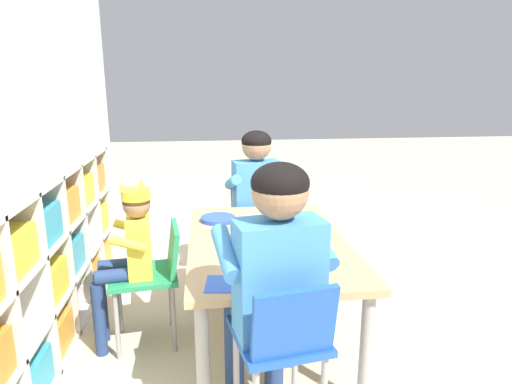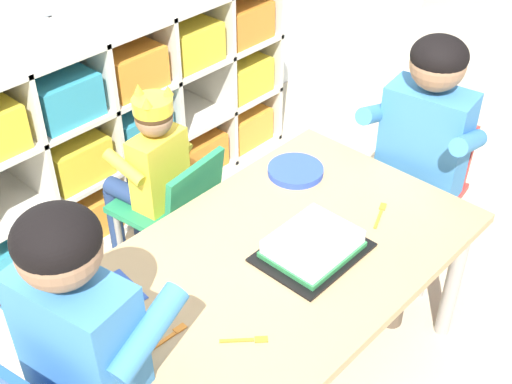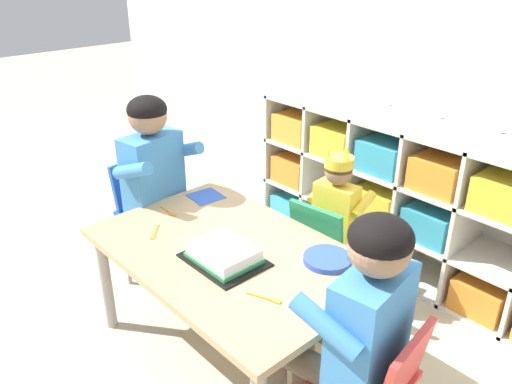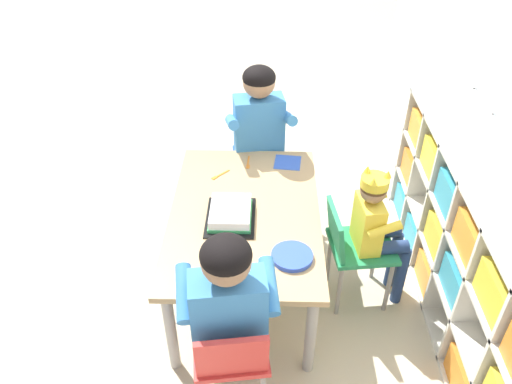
{
  "view_description": "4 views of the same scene",
  "coord_description": "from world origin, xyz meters",
  "px_view_note": "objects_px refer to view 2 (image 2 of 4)",
  "views": [
    {
      "loc": [
        -2.06,
        0.3,
        1.32
      ],
      "look_at": [
        0.09,
        0.05,
        0.78
      ],
      "focal_mm": 31.03,
      "sensor_mm": 36.0,
      "label": 1
    },
    {
      "loc": [
        -1.18,
        -0.98,
        1.93
      ],
      "look_at": [
        -0.01,
        0.1,
        0.73
      ],
      "focal_mm": 47.46,
      "sensor_mm": 36.0,
      "label": 2
    },
    {
      "loc": [
        1.44,
        -1.15,
        1.71
      ],
      "look_at": [
        0.04,
        0.11,
        0.8
      ],
      "focal_mm": 36.0,
      "sensor_mm": 36.0,
      "label": 3
    },
    {
      "loc": [
        2.08,
        0.11,
        2.23
      ],
      "look_at": [
        0.05,
        0.06,
        0.72
      ],
      "focal_mm": 36.07,
      "sensor_mm": 36.0,
      "label": 4
    }
  ],
  "objects_px": {
    "activity_table": "(283,266)",
    "child_with_crown": "(150,164)",
    "fork_near_cake_tray": "(380,214)",
    "guest_at_table_side": "(418,146)",
    "birthday_cake_on_tray": "(313,246)",
    "classroom_chair_guest_side": "(421,182)",
    "fork_at_table_front_edge": "(247,340)",
    "adult_helper_seated": "(99,327)",
    "paper_plate_stack": "(295,171)",
    "classroom_chair_blue": "(175,207)",
    "fork_scattered_mid_table": "(169,336)"
  },
  "relations": [
    {
      "from": "fork_near_cake_tray",
      "to": "activity_table",
      "type": "bearing_deg",
      "value": -40.25
    },
    {
      "from": "classroom_chair_blue",
      "to": "adult_helper_seated",
      "type": "relative_size",
      "value": 0.58
    },
    {
      "from": "paper_plate_stack",
      "to": "child_with_crown",
      "type": "bearing_deg",
      "value": 123.43
    },
    {
      "from": "activity_table",
      "to": "child_with_crown",
      "type": "relative_size",
      "value": 1.4
    },
    {
      "from": "classroom_chair_blue",
      "to": "adult_helper_seated",
      "type": "distance_m",
      "value": 0.89
    },
    {
      "from": "child_with_crown",
      "to": "classroom_chair_blue",
      "type": "bearing_deg",
      "value": 89.31
    },
    {
      "from": "paper_plate_stack",
      "to": "adult_helper_seated",
      "type": "bearing_deg",
      "value": -170.09
    },
    {
      "from": "guest_at_table_side",
      "to": "fork_scattered_mid_table",
      "type": "bearing_deg",
      "value": -100.19
    },
    {
      "from": "activity_table",
      "to": "classroom_chair_guest_side",
      "type": "xyz_separation_m",
      "value": [
        0.78,
        -0.02,
        -0.09
      ]
    },
    {
      "from": "classroom_chair_guest_side",
      "to": "birthday_cake_on_tray",
      "type": "height_order",
      "value": "classroom_chair_guest_side"
    },
    {
      "from": "classroom_chair_guest_side",
      "to": "fork_at_table_front_edge",
      "type": "relative_size",
      "value": 6.37
    },
    {
      "from": "adult_helper_seated",
      "to": "paper_plate_stack",
      "type": "bearing_deg",
      "value": -89.8
    },
    {
      "from": "child_with_crown",
      "to": "classroom_chair_guest_side",
      "type": "bearing_deg",
      "value": 129.15
    },
    {
      "from": "birthday_cake_on_tray",
      "to": "fork_scattered_mid_table",
      "type": "xyz_separation_m",
      "value": [
        -0.51,
        0.07,
        -0.03
      ]
    },
    {
      "from": "classroom_chair_guest_side",
      "to": "activity_table",
      "type": "bearing_deg",
      "value": -99.88
    },
    {
      "from": "guest_at_table_side",
      "to": "birthday_cake_on_tray",
      "type": "height_order",
      "value": "guest_at_table_side"
    },
    {
      "from": "child_with_crown",
      "to": "classroom_chair_guest_side",
      "type": "xyz_separation_m",
      "value": [
        0.74,
        -0.7,
        -0.13
      ]
    },
    {
      "from": "child_with_crown",
      "to": "guest_at_table_side",
      "type": "height_order",
      "value": "guest_at_table_side"
    },
    {
      "from": "classroom_chair_guest_side",
      "to": "paper_plate_stack",
      "type": "distance_m",
      "value": 0.54
    },
    {
      "from": "classroom_chair_guest_side",
      "to": "paper_plate_stack",
      "type": "xyz_separation_m",
      "value": [
        -0.45,
        0.26,
        0.16
      ]
    },
    {
      "from": "classroom_chair_blue",
      "to": "classroom_chair_guest_side",
      "type": "height_order",
      "value": "classroom_chair_guest_side"
    },
    {
      "from": "classroom_chair_blue",
      "to": "guest_at_table_side",
      "type": "distance_m",
      "value": 0.91
    },
    {
      "from": "classroom_chair_guest_side",
      "to": "fork_near_cake_tray",
      "type": "xyz_separation_m",
      "value": [
        -0.44,
        -0.09,
        0.15
      ]
    },
    {
      "from": "activity_table",
      "to": "fork_scattered_mid_table",
      "type": "distance_m",
      "value": 0.47
    },
    {
      "from": "activity_table",
      "to": "child_with_crown",
      "type": "height_order",
      "value": "child_with_crown"
    },
    {
      "from": "activity_table",
      "to": "adult_helper_seated",
      "type": "relative_size",
      "value": 1.12
    },
    {
      "from": "child_with_crown",
      "to": "fork_at_table_front_edge",
      "type": "xyz_separation_m",
      "value": [
        -0.37,
        -0.84,
        0.02
      ]
    },
    {
      "from": "adult_helper_seated",
      "to": "classroom_chair_guest_side",
      "type": "height_order",
      "value": "adult_helper_seated"
    },
    {
      "from": "child_with_crown",
      "to": "birthday_cake_on_tray",
      "type": "distance_m",
      "value": 0.75
    },
    {
      "from": "activity_table",
      "to": "paper_plate_stack",
      "type": "relative_size",
      "value": 6.13
    },
    {
      "from": "guest_at_table_side",
      "to": "fork_at_table_front_edge",
      "type": "distance_m",
      "value": 1.02
    },
    {
      "from": "adult_helper_seated",
      "to": "classroom_chair_guest_side",
      "type": "relative_size",
      "value": 1.64
    },
    {
      "from": "adult_helper_seated",
      "to": "birthday_cake_on_tray",
      "type": "height_order",
      "value": "adult_helper_seated"
    },
    {
      "from": "activity_table",
      "to": "classroom_chair_blue",
      "type": "distance_m",
      "value": 0.59
    },
    {
      "from": "classroom_chair_blue",
      "to": "fork_scattered_mid_table",
      "type": "relative_size",
      "value": 4.72
    },
    {
      "from": "guest_at_table_side",
      "to": "birthday_cake_on_tray",
      "type": "xyz_separation_m",
      "value": [
        -0.63,
        -0.03,
        -0.04
      ]
    },
    {
      "from": "birthday_cake_on_tray",
      "to": "child_with_crown",
      "type": "bearing_deg",
      "value": 90.63
    },
    {
      "from": "activity_table",
      "to": "birthday_cake_on_tray",
      "type": "height_order",
      "value": "birthday_cake_on_tray"
    },
    {
      "from": "child_with_crown",
      "to": "adult_helper_seated",
      "type": "distance_m",
      "value": 0.91
    },
    {
      "from": "adult_helper_seated",
      "to": "paper_plate_stack",
      "type": "relative_size",
      "value": 5.46
    },
    {
      "from": "child_with_crown",
      "to": "adult_helper_seated",
      "type": "xyz_separation_m",
      "value": [
        -0.66,
        -0.61,
        0.13
      ]
    },
    {
      "from": "classroom_chair_blue",
      "to": "classroom_chair_guest_side",
      "type": "bearing_deg",
      "value": 133.26
    },
    {
      "from": "child_with_crown",
      "to": "fork_near_cake_tray",
      "type": "distance_m",
      "value": 0.85
    },
    {
      "from": "fork_at_table_front_edge",
      "to": "fork_near_cake_tray",
      "type": "bearing_deg",
      "value": -132.19
    },
    {
      "from": "child_with_crown",
      "to": "paper_plate_stack",
      "type": "height_order",
      "value": "child_with_crown"
    },
    {
      "from": "classroom_chair_guest_side",
      "to": "fork_at_table_front_edge",
      "type": "bearing_deg",
      "value": -91.16
    },
    {
      "from": "activity_table",
      "to": "fork_at_table_front_edge",
      "type": "relative_size",
      "value": 11.75
    },
    {
      "from": "child_with_crown",
      "to": "fork_near_cake_tray",
      "type": "bearing_deg",
      "value": 103.71
    },
    {
      "from": "birthday_cake_on_tray",
      "to": "fork_at_table_front_edge",
      "type": "bearing_deg",
      "value": -166.86
    },
    {
      "from": "adult_helper_seated",
      "to": "classroom_chair_guest_side",
      "type": "xyz_separation_m",
      "value": [
        1.4,
        -0.09,
        -0.26
      ]
    }
  ]
}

